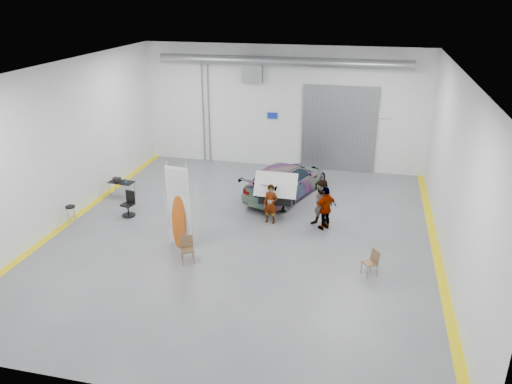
% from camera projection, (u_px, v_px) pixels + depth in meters
% --- Properties ---
extents(ground, '(16.00, 16.00, 0.00)m').
position_uv_depth(ground, '(242.00, 235.00, 18.38)').
color(ground, slate).
rests_on(ground, ground).
extents(room_shell, '(14.02, 16.18, 6.01)m').
position_uv_depth(room_shell, '(262.00, 113.00, 18.78)').
color(room_shell, silver).
rests_on(room_shell, ground).
extents(sedan_car, '(3.53, 5.33, 1.43)m').
position_uv_depth(sedan_car, '(286.00, 180.00, 21.66)').
color(sedan_car, silver).
rests_on(sedan_car, ground).
extents(person_a, '(0.60, 0.42, 1.56)m').
position_uv_depth(person_a, '(271.00, 204.00, 19.09)').
color(person_a, '#90684E').
rests_on(person_a, ground).
extents(person_b, '(1.11, 0.98, 1.88)m').
position_uv_depth(person_b, '(322.00, 204.00, 18.69)').
color(person_b, slate).
rests_on(person_b, ground).
extents(person_c, '(0.98, 0.97, 1.69)m').
position_uv_depth(person_c, '(326.00, 208.00, 18.57)').
color(person_c, '#A34C36').
rests_on(person_c, ground).
extents(surfboard_display, '(0.88, 0.32, 3.14)m').
position_uv_depth(surfboard_display, '(180.00, 214.00, 17.10)').
color(surfboard_display, white).
rests_on(surfboard_display, ground).
extents(folding_chair_near, '(0.56, 0.60, 0.89)m').
position_uv_depth(folding_chair_near, '(188.00, 254.00, 16.49)').
color(folding_chair_near, brown).
rests_on(folding_chair_near, ground).
extents(folding_chair_far, '(0.55, 0.65, 0.85)m').
position_uv_depth(folding_chair_far, '(369.00, 267.00, 15.75)').
color(folding_chair_far, brown).
rests_on(folding_chair_far, ground).
extents(shop_stool, '(0.39, 0.39, 0.77)m').
position_uv_depth(shop_stool, '(71.00, 215.00, 19.08)').
color(shop_stool, black).
rests_on(shop_stool, ground).
extents(work_table, '(1.12, 0.65, 0.88)m').
position_uv_depth(work_table, '(120.00, 182.00, 21.58)').
color(work_table, gray).
rests_on(work_table, ground).
extents(office_chair, '(0.53, 0.55, 1.00)m').
position_uv_depth(office_chair, '(129.00, 205.00, 19.83)').
color(office_chair, black).
rests_on(office_chair, ground).
extents(trunk_lid, '(1.67, 1.02, 0.04)m').
position_uv_depth(trunk_lid, '(277.00, 182.00, 19.38)').
color(trunk_lid, silver).
rests_on(trunk_lid, sedan_car).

